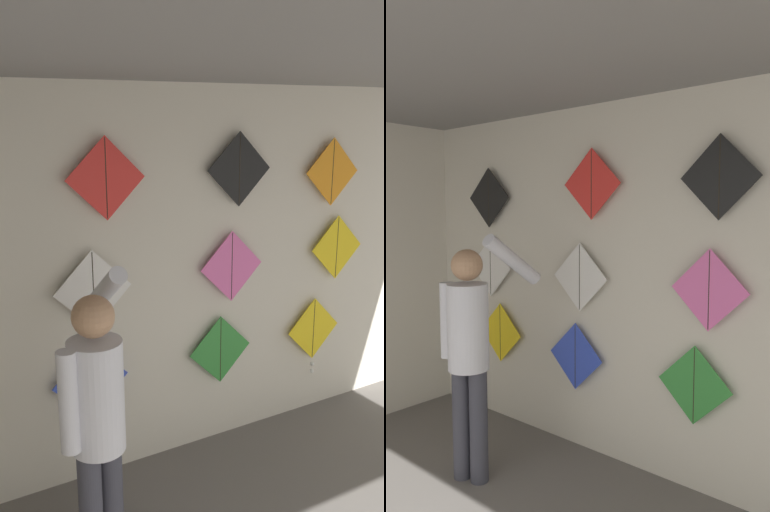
# 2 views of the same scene
# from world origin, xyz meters

# --- Properties ---
(back_panel) EXTENTS (5.66, 0.06, 2.80)m
(back_panel) POSITION_xyz_m (0.00, 3.91, 1.40)
(back_panel) COLOR beige
(back_panel) RESTS_ON ground
(ceiling_slab) EXTENTS (5.66, 4.68, 0.04)m
(ceiling_slab) POSITION_xyz_m (0.00, 1.94, 2.82)
(ceiling_slab) COLOR gray
(shopkeeper) EXTENTS (0.44, 0.69, 1.82)m
(shopkeeper) POSITION_xyz_m (-0.86, 2.96, 1.02)
(shopkeeper) COLOR #383842
(shopkeeper) RESTS_ON ground
(kite_0) EXTENTS (0.55, 0.01, 0.55)m
(kite_0) POSITION_xyz_m (-1.52, 3.82, 0.83)
(kite_0) COLOR yellow
(kite_1) EXTENTS (0.55, 0.01, 0.55)m
(kite_1) POSITION_xyz_m (-0.59, 3.82, 0.78)
(kite_1) COLOR blue
(kite_2) EXTENTS (0.55, 0.01, 0.55)m
(kite_2) POSITION_xyz_m (0.48, 3.82, 0.78)
(kite_2) COLOR #338C38
(kite_4) EXTENTS (0.55, 0.01, 0.55)m
(kite_4) POSITION_xyz_m (-1.65, 3.82, 1.44)
(kite_4) COLOR white
(kite_5) EXTENTS (0.55, 0.01, 0.55)m
(kite_5) POSITION_xyz_m (-0.55, 3.82, 1.44)
(kite_5) COLOR white
(kite_6) EXTENTS (0.55, 0.01, 0.55)m
(kite_6) POSITION_xyz_m (0.57, 3.82, 1.45)
(kite_6) COLOR pink
(kite_8) EXTENTS (0.55, 0.01, 0.55)m
(kite_8) POSITION_xyz_m (-1.66, 3.82, 2.09)
(kite_8) COLOR black
(kite_9) EXTENTS (0.55, 0.01, 0.55)m
(kite_9) POSITION_xyz_m (-0.43, 3.82, 2.18)
(kite_9) COLOR red
(kite_10) EXTENTS (0.55, 0.01, 0.55)m
(kite_10) POSITION_xyz_m (0.62, 3.82, 2.19)
(kite_10) COLOR black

